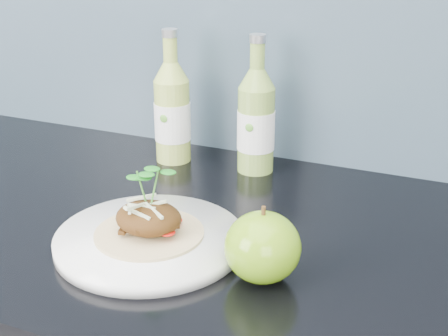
{
  "coord_description": "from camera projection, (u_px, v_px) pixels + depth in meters",
  "views": [
    {
      "loc": [
        0.37,
        0.99,
        1.3
      ],
      "look_at": [
        0.08,
        1.67,
        1.0
      ],
      "focal_mm": 50.0,
      "sensor_mm": 36.0,
      "label": 1
    }
  ],
  "objects": [
    {
      "name": "dinner_plate",
      "position": [
        150.0,
        240.0,
        0.81
      ],
      "size": [
        0.26,
        0.26,
        0.02
      ],
      "color": "white",
      "rests_on": "kitchen_counter"
    },
    {
      "name": "cider_bottle_left",
      "position": [
        172.0,
        112.0,
        1.07
      ],
      "size": [
        0.07,
        0.07,
        0.23
      ],
      "rotation": [
        0.0,
        0.0,
        0.19
      ],
      "color": "#A3BA4D",
      "rests_on": "kitchen_counter"
    },
    {
      "name": "green_apple",
      "position": [
        263.0,
        247.0,
        0.73
      ],
      "size": [
        0.09,
        0.09,
        0.1
      ],
      "rotation": [
        0.0,
        0.0,
        -0.0
      ],
      "color": "#58870E",
      "rests_on": "kitchen_counter"
    },
    {
      "name": "pork_taco",
      "position": [
        148.0,
        215.0,
        0.8
      ],
      "size": [
        0.14,
        0.14,
        0.1
      ],
      "color": "tan",
      "rests_on": "dinner_plate"
    },
    {
      "name": "cider_bottle_right",
      "position": [
        256.0,
        121.0,
        1.02
      ],
      "size": [
        0.07,
        0.07,
        0.23
      ],
      "rotation": [
        0.0,
        0.0,
        0.1
      ],
      "color": "#82A545",
      "rests_on": "kitchen_counter"
    }
  ]
}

